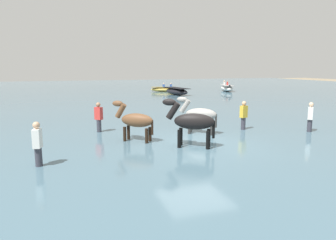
{
  "coord_description": "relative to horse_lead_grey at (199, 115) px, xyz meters",
  "views": [
    {
      "loc": [
        -4.54,
        -10.17,
        3.16
      ],
      "look_at": [
        -0.19,
        2.48,
        0.83
      ],
      "focal_mm": 33.02,
      "sensor_mm": 36.0,
      "label": 1
    }
  ],
  "objects": [
    {
      "name": "person_wading_mid",
      "position": [
        -6.17,
        -2.48,
        -0.25
      ],
      "size": [
        0.27,
        0.36,
        1.63
      ],
      "color": "#383842",
      "rests_on": "ground"
    },
    {
      "name": "person_onlooker_right",
      "position": [
        2.26,
        0.15,
        -0.25
      ],
      "size": [
        0.36,
        0.28,
        1.63
      ],
      "color": "#383842",
      "rests_on": "ground"
    },
    {
      "name": "horse_lead_grey",
      "position": [
        0.0,
        0.0,
        0.0
      ],
      "size": [
        1.58,
        1.26,
        1.89
      ],
      "color": "gray",
      "rests_on": "ground"
    },
    {
      "name": "person_spectator_far",
      "position": [
        -3.99,
        1.74,
        -0.25
      ],
      "size": [
        0.36,
        0.37,
        1.63
      ],
      "color": "#383842",
      "rests_on": "ground"
    },
    {
      "name": "horse_trailing_black",
      "position": [
        -1.18,
        -1.94,
        0.09
      ],
      "size": [
        1.78,
        1.23,
        2.04
      ],
      "color": "black",
      "rests_on": "ground"
    },
    {
      "name": "person_onlooker_left",
      "position": [
        4.74,
        -1.21,
        -0.25
      ],
      "size": [
        0.37,
        0.37,
        1.63
      ],
      "color": "#383842",
      "rests_on": "ground"
    },
    {
      "name": "boat_far_inshore",
      "position": [
        5.52,
        21.59,
        -0.51
      ],
      "size": [
        3.02,
        1.79,
        1.0
      ],
      "color": "gold",
      "rests_on": "water_surface"
    },
    {
      "name": "horse_flank_bay",
      "position": [
        -2.86,
        -0.43,
        -0.02
      ],
      "size": [
        1.51,
        1.31,
        1.86
      ],
      "color": "brown",
      "rests_on": "ground"
    },
    {
      "name": "boat_near_starboard",
      "position": [
        5.5,
        17.42,
        -0.44
      ],
      "size": [
        1.8,
        3.86,
        0.7
      ],
      "color": "black",
      "rests_on": "water_surface"
    },
    {
      "name": "ground_plane",
      "position": [
        -0.89,
        -1.57,
        -1.12
      ],
      "size": [
        120.0,
        120.0,
        0.0
      ],
      "primitive_type": "plane",
      "color": "#84755B"
    },
    {
      "name": "boat_distant_west",
      "position": [
        12.68,
        20.0,
        -0.43
      ],
      "size": [
        2.46,
        4.06,
        1.18
      ],
      "color": "silver",
      "rests_on": "water_surface"
    },
    {
      "name": "water_surface",
      "position": [
        -0.89,
        8.43,
        -0.95
      ],
      "size": [
        90.0,
        90.0,
        0.33
      ],
      "primitive_type": "cube",
      "color": "#476675",
      "rests_on": "ground"
    }
  ]
}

